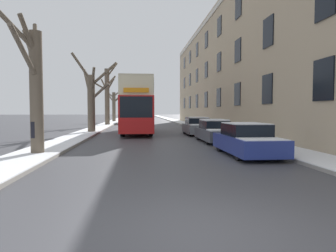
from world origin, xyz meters
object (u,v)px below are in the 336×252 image
at_px(bare_tree_left_2, 107,95).
at_px(parked_car_0, 247,140).
at_px(bare_tree_left_0, 35,84).
at_px(bare_tree_left_1, 92,98).
at_px(double_decker_bus, 137,104).
at_px(parked_car_2, 197,127).
at_px(oncoming_van, 131,116).
at_px(bare_tree_left_3, 114,105).
at_px(pedestrian_left_sidewalk, 35,135).
at_px(parked_car_1, 214,131).

distance_m(bare_tree_left_2, parked_car_0, 29.10).
height_order(bare_tree_left_0, bare_tree_left_1, bare_tree_left_1).
bearing_deg(double_decker_bus, parked_car_2, -27.21).
height_order(bare_tree_left_0, oncoming_van, bare_tree_left_0).
bearing_deg(bare_tree_left_3, bare_tree_left_2, -89.63).
bearing_deg(parked_car_2, parked_car_0, -90.00).
bearing_deg(pedestrian_left_sidewalk, bare_tree_left_1, -3.86).
bearing_deg(bare_tree_left_0, bare_tree_left_2, 89.50).
bearing_deg(bare_tree_left_2, pedestrian_left_sidewalk, -90.48).
height_order(bare_tree_left_0, double_decker_bus, bare_tree_left_0).
height_order(parked_car_1, parked_car_2, parked_car_2).
xyz_separation_m(bare_tree_left_2, parked_car_0, (8.83, -27.52, -3.40)).
relative_size(bare_tree_left_2, pedestrian_left_sidewalk, 4.87).
relative_size(bare_tree_left_3, parked_car_2, 1.59).
distance_m(bare_tree_left_1, parked_car_1, 12.15).
height_order(double_decker_bus, pedestrian_left_sidewalk, double_decker_bus).
xyz_separation_m(bare_tree_left_3, double_decker_bus, (4.05, -26.49, -0.50)).
height_order(bare_tree_left_0, parked_car_2, bare_tree_left_0).
distance_m(bare_tree_left_1, oncoming_van, 21.22).
xyz_separation_m(bare_tree_left_0, double_decker_bus, (4.20, 13.10, -0.53)).
bearing_deg(parked_car_2, pedestrian_left_sidewalk, -130.41).
distance_m(parked_car_2, pedestrian_left_sidewalk, 13.97).
relative_size(bare_tree_left_0, parked_car_2, 1.54).
distance_m(bare_tree_left_0, bare_tree_left_3, 39.59).
bearing_deg(parked_car_1, pedestrian_left_sidewalk, -150.66).
relative_size(double_decker_bus, parked_car_0, 2.47).
bearing_deg(bare_tree_left_2, parked_car_1, -68.05).
height_order(bare_tree_left_1, pedestrian_left_sidewalk, bare_tree_left_1).
distance_m(bare_tree_left_0, parked_car_0, 9.40).
bearing_deg(bare_tree_left_1, bare_tree_left_3, 90.39).
relative_size(parked_car_1, oncoming_van, 0.90).
relative_size(parked_car_0, pedestrian_left_sidewalk, 2.66).
distance_m(parked_car_1, parked_car_2, 5.55).
relative_size(bare_tree_left_0, parked_car_1, 1.35).
xyz_separation_m(bare_tree_left_2, parked_car_2, (8.83, -16.36, -3.38)).
distance_m(bare_tree_left_2, parked_car_2, 18.90).
distance_m(bare_tree_left_2, oncoming_van, 8.22).
distance_m(bare_tree_left_0, parked_car_2, 14.15).
xyz_separation_m(bare_tree_left_0, parked_car_1, (9.06, 5.05, -2.42)).
xyz_separation_m(bare_tree_left_1, oncoming_van, (2.76, 20.95, -1.85)).
distance_m(bare_tree_left_0, double_decker_bus, 13.77).
xyz_separation_m(bare_tree_left_0, oncoming_van, (3.09, 34.11, -1.89)).
bearing_deg(pedestrian_left_sidewalk, oncoming_van, -7.60).
xyz_separation_m(parked_car_0, oncoming_van, (-5.97, 34.67, 0.53)).
bearing_deg(parked_car_1, bare_tree_left_3, 104.47).
height_order(oncoming_van, pedestrian_left_sidewalk, oncoming_van).
height_order(bare_tree_left_3, oncoming_van, bare_tree_left_3).
relative_size(parked_car_2, pedestrian_left_sidewalk, 2.32).
bearing_deg(bare_tree_left_0, pedestrian_left_sidewalk, -82.14).
relative_size(bare_tree_left_0, bare_tree_left_1, 0.89).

